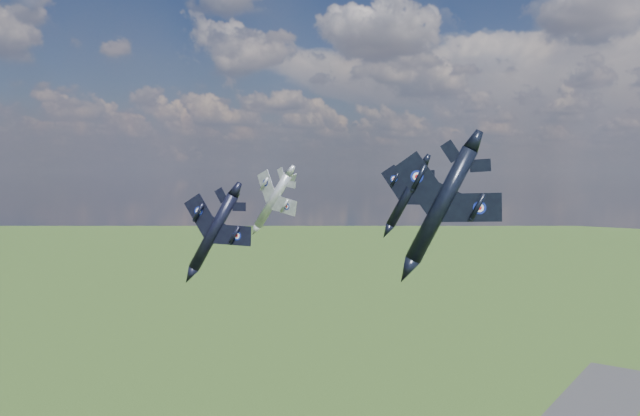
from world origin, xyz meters
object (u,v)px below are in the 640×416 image
Objects in this scene: jet_lead_navy at (213,232)px; jet_high_navy at (407,195)px; jet_left_silver at (273,201)px; jet_right_navy at (441,205)px.

jet_lead_navy is 25.91m from jet_high_navy.
jet_high_navy is at bearing 0.08° from jet_left_silver.
jet_lead_navy is at bearing -165.01° from jet_high_navy.
jet_left_silver is (-4.23, 17.08, 3.33)m from jet_lead_navy.
jet_lead_navy is 1.22× the size of jet_high_navy.
jet_high_navy reaches higher than jet_lead_navy.
jet_left_silver reaches higher than jet_lead_navy.
jet_high_navy is 0.88× the size of jet_left_silver.
jet_lead_navy is at bearing -73.39° from jet_left_silver.
jet_left_silver is at bearing 122.65° from jet_right_navy.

